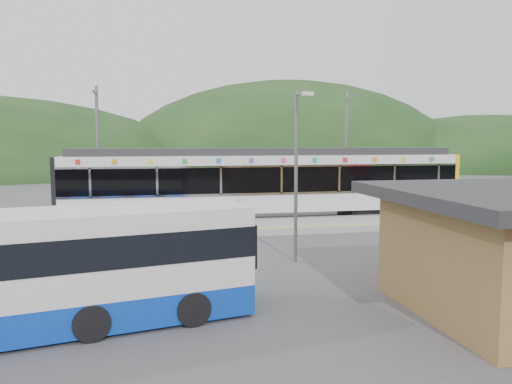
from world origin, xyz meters
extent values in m
plane|color=#4C4C4F|center=(0.00, 0.00, 0.00)|extent=(120.00, 120.00, 0.00)
ellipsoid|color=#1E3D19|center=(16.00, 54.00, 0.00)|extent=(52.00, 39.00, 26.00)
ellipsoid|color=#1E3D19|center=(45.00, 48.00, 0.00)|extent=(44.00, 33.00, 16.00)
cube|color=#9E9E99|center=(0.00, 3.30, 0.15)|extent=(26.00, 3.20, 0.30)
cube|color=yellow|center=(0.00, 2.00, 0.30)|extent=(26.00, 0.10, 0.01)
cube|color=black|center=(-4.47, 6.00, 0.30)|extent=(3.20, 2.20, 0.56)
cube|color=black|center=(7.53, 6.00, 0.30)|extent=(3.20, 2.20, 0.56)
cube|color=silver|center=(1.53, 6.00, 1.04)|extent=(20.00, 2.90, 0.92)
cube|color=black|center=(1.53, 6.00, 2.23)|extent=(20.00, 2.96, 1.45)
cube|color=silver|center=(1.53, 4.50, 1.55)|extent=(20.00, 0.05, 0.10)
cube|color=silver|center=(1.53, 4.50, 2.90)|extent=(20.00, 0.05, 0.10)
cube|color=silver|center=(1.53, 6.00, 3.17)|extent=(20.00, 2.90, 0.45)
cube|color=#2D2D30|center=(1.53, 6.00, 3.58)|extent=(19.40, 2.50, 0.36)
cube|color=yellow|center=(11.65, 6.00, 1.90)|extent=(0.24, 2.92, 3.00)
cube|color=black|center=(-8.57, 6.00, 1.90)|extent=(0.20, 2.92, 3.00)
cube|color=silver|center=(-6.97, 4.50, 2.23)|extent=(0.10, 0.05, 1.35)
cube|color=silver|center=(-3.97, 4.50, 2.23)|extent=(0.10, 0.05, 1.35)
cube|color=silver|center=(-0.97, 4.50, 2.23)|extent=(0.10, 0.05, 1.35)
cube|color=silver|center=(2.03, 4.50, 2.23)|extent=(0.10, 0.05, 1.35)
cube|color=silver|center=(5.03, 4.50, 2.23)|extent=(0.10, 0.05, 1.35)
cube|color=silver|center=(8.03, 4.50, 2.23)|extent=(0.10, 0.05, 1.35)
cube|color=silver|center=(10.53, 4.50, 2.23)|extent=(0.10, 0.05, 1.35)
cube|color=red|center=(-7.47, 4.51, 3.18)|extent=(0.22, 0.04, 0.22)
cube|color=orange|center=(-5.87, 4.51, 3.18)|extent=(0.22, 0.04, 0.22)
cube|color=yellow|center=(-4.27, 4.51, 3.18)|extent=(0.22, 0.04, 0.22)
cube|color=green|center=(-2.67, 4.51, 3.18)|extent=(0.22, 0.04, 0.22)
cube|color=blue|center=(-1.07, 4.51, 3.18)|extent=(0.22, 0.04, 0.22)
cube|color=purple|center=(0.53, 4.51, 3.18)|extent=(0.22, 0.04, 0.22)
cube|color=#E54C8C|center=(2.13, 4.51, 3.18)|extent=(0.22, 0.04, 0.22)
cube|color=#19A5A5|center=(3.73, 4.51, 3.18)|extent=(0.22, 0.04, 0.22)
cube|color=red|center=(5.33, 4.51, 3.18)|extent=(0.22, 0.04, 0.22)
cube|color=orange|center=(6.93, 4.51, 3.18)|extent=(0.22, 0.04, 0.22)
cube|color=yellow|center=(8.53, 4.51, 3.18)|extent=(0.22, 0.04, 0.22)
cube|color=green|center=(10.13, 4.51, 3.18)|extent=(0.22, 0.04, 0.22)
cylinder|color=slate|center=(-7.00, 8.60, 3.50)|extent=(0.18, 0.18, 7.00)
cube|color=slate|center=(-7.00, 7.80, 6.60)|extent=(0.08, 1.80, 0.08)
cylinder|color=slate|center=(7.00, 8.60, 3.50)|extent=(0.18, 0.18, 7.00)
cube|color=slate|center=(7.00, 7.80, 6.60)|extent=(0.08, 1.80, 0.08)
cube|color=#0C3DBD|center=(-6.73, -7.96, 0.44)|extent=(9.81, 4.11, 0.70)
cube|color=silver|center=(-6.73, -7.96, 1.13)|extent=(9.81, 4.11, 0.70)
cube|color=black|center=(-6.73, -7.96, 1.83)|extent=(9.82, 4.15, 0.70)
cube|color=silver|center=(-6.73, -7.96, 2.39)|extent=(9.81, 4.11, 0.44)
cylinder|color=black|center=(-5.63, -7.73, 0.39)|extent=(1.24, 2.41, 0.78)
cylinder|color=black|center=(-3.50, -7.28, 0.39)|extent=(1.24, 2.41, 0.78)
cylinder|color=slate|center=(0.60, -3.00, 2.89)|extent=(0.12, 0.12, 5.78)
cube|color=slate|center=(0.60, -3.43, 5.69)|extent=(0.25, 0.97, 0.12)
cube|color=silver|center=(0.60, -3.87, 5.61)|extent=(0.37, 0.22, 0.12)
camera|label=1|loc=(-4.07, -19.16, 4.14)|focal=35.00mm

